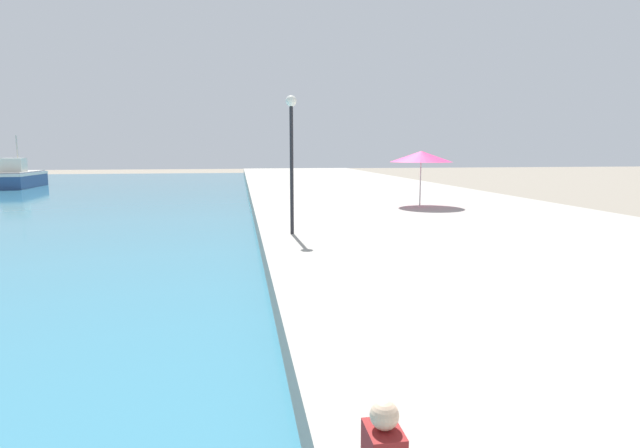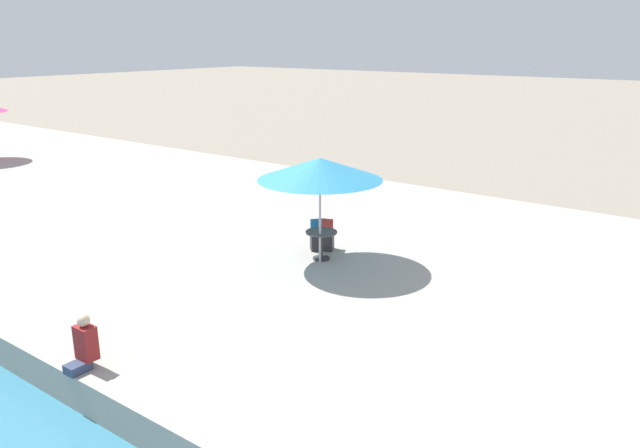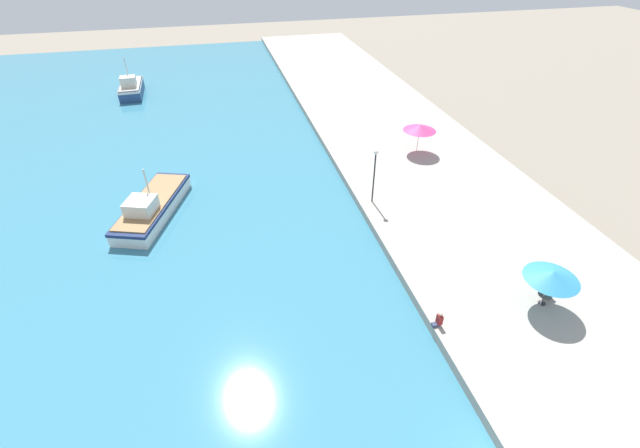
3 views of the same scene
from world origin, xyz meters
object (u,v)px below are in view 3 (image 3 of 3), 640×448
cafe_chair_left (545,292)px  lamppost (375,167)px  cafe_umbrella_white (420,128)px  person_at_quay (439,320)px  fishing_boat_mid (131,88)px  cafe_table (544,297)px  cafe_umbrella_pink (552,275)px  cafe_chair_right (549,294)px  fishing_boat_near (152,206)px

cafe_chair_left → lamppost: bearing=161.7°
cafe_umbrella_white → lamppost: size_ratio=0.69×
cafe_umbrella_white → person_at_quay: bearing=-111.2°
fishing_boat_mid → cafe_chair_left: 54.73m
fishing_boat_mid → lamppost: size_ratio=1.56×
fishing_boat_mid → cafe_table: 54.91m
cafe_chair_left → fishing_boat_mid: bearing=165.8°
cafe_umbrella_white → cafe_chair_left: bearing=-92.1°
cafe_umbrella_pink → cafe_chair_right: bearing=25.9°
cafe_chair_left → lamppost: size_ratio=0.20×
cafe_umbrella_white → lamppost: 10.58m
cafe_umbrella_pink → cafe_chair_left: (0.70, 0.62, -2.06)m
fishing_boat_mid → cafe_chair_right: (28.78, -46.86, 0.03)m
fishing_boat_near → cafe_table: fishing_boat_near is taller
cafe_table → cafe_chair_right: (0.65, 0.31, -0.21)m
cafe_table → lamppost: (-6.07, 13.17, 2.56)m
fishing_boat_mid → cafe_umbrella_pink: 54.94m
lamppost → cafe_chair_right: bearing=-62.4°
cafe_umbrella_white → cafe_table: cafe_umbrella_white is taller
person_at_quay → lamppost: (0.74, 13.22, 2.66)m
cafe_chair_right → fishing_boat_near: bearing=-149.3°
cafe_umbrella_white → cafe_chair_left: (-0.75, -20.26, -2.15)m
person_at_quay → lamppost: size_ratio=0.22×
lamppost → cafe_umbrella_white: bearing=46.1°
fishing_boat_mid → person_at_quay: (21.31, -47.22, 0.14)m
cafe_umbrella_white → cafe_umbrella_pink: bearing=-94.0°
cafe_umbrella_pink → cafe_umbrella_white: size_ratio=0.97×
fishing_boat_near → cafe_chair_left: bearing=-14.4°
cafe_umbrella_pink → cafe_table: 1.87m
fishing_boat_near → fishing_boat_mid: 31.06m
cafe_chair_left → cafe_chair_right: same height
cafe_umbrella_pink → lamppost: bearing=113.9°
fishing_boat_near → person_at_quay: (16.58, -16.53, 0.29)m
cafe_chair_right → cafe_umbrella_white: bearing=152.9°
person_at_quay → lamppost: lamppost is taller
cafe_umbrella_white → cafe_chair_right: size_ratio=3.45×
fishing_boat_mid → cafe_table: (28.12, -47.17, 0.24)m
fishing_boat_mid → cafe_umbrella_white: (29.38, -26.39, 2.19)m
cafe_table → cafe_chair_left: cafe_chair_left is taller
cafe_table → person_at_quay: 6.81m
fishing_boat_mid → cafe_table: bearing=-61.0°
person_at_quay → cafe_chair_right: bearing=2.8°
fishing_boat_mid → cafe_umbrella_pink: fishing_boat_mid is taller
cafe_table → lamppost: size_ratio=0.18×
fishing_boat_mid → person_at_quay: size_ratio=7.27×
fishing_boat_mid → cafe_umbrella_white: fishing_boat_mid is taller
fishing_boat_mid → cafe_chair_left: size_ratio=7.83×
fishing_boat_near → fishing_boat_mid: bearing=118.1°
fishing_boat_near → cafe_chair_left: 28.73m
fishing_boat_near → cafe_chair_left: (23.90, -15.96, 0.19)m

